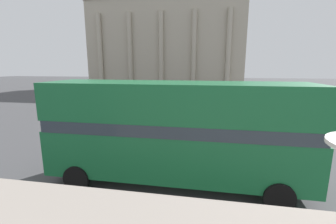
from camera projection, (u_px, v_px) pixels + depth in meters
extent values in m
cylinder|color=black|center=(262.00, 166.00, 9.78)|extent=(1.03, 0.22, 1.03)
cylinder|color=black|center=(279.00, 198.00, 7.42)|extent=(1.03, 0.22, 1.03)
cylinder|color=black|center=(105.00, 155.00, 11.04)|extent=(1.03, 0.22, 1.03)
cylinder|color=black|center=(76.00, 179.00, 8.69)|extent=(1.03, 0.22, 1.03)
cube|color=#196638|center=(175.00, 151.00, 9.05)|extent=(10.15, 2.44, 1.80)
cube|color=#2D3842|center=(175.00, 124.00, 8.83)|extent=(9.95, 2.46, 0.45)
cube|color=#196638|center=(175.00, 101.00, 8.65)|extent=(10.15, 2.44, 1.42)
cube|color=#B2A893|center=(167.00, 48.00, 49.34)|extent=(31.29, 12.92, 17.64)
cube|color=#A39984|center=(167.00, 4.00, 47.54)|extent=(31.89, 13.52, 0.50)
cylinder|color=#B2A893|center=(100.00, 53.00, 45.09)|extent=(0.90, 0.90, 14.99)
cylinder|color=#B2A893|center=(130.00, 53.00, 44.01)|extent=(0.90, 0.90, 14.99)
cylinder|color=#B2A893|center=(161.00, 52.00, 42.93)|extent=(0.90, 0.90, 14.99)
cylinder|color=#B2A893|center=(194.00, 52.00, 41.86)|extent=(0.90, 0.90, 14.99)
cylinder|color=#B2A893|center=(228.00, 51.00, 40.78)|extent=(0.90, 0.90, 14.99)
cylinder|color=black|center=(286.00, 132.00, 10.56)|extent=(0.12, 0.12, 3.46)
cube|color=black|center=(293.00, 106.00, 10.28)|extent=(0.20, 0.24, 0.70)
sphere|color=green|center=(296.00, 103.00, 10.23)|extent=(0.14, 0.14, 0.14)
cylinder|color=black|center=(255.00, 104.00, 18.90)|extent=(0.12, 0.12, 3.29)
cube|color=black|center=(258.00, 90.00, 18.63)|extent=(0.20, 0.24, 0.70)
sphere|color=gold|center=(260.00, 89.00, 18.58)|extent=(0.14, 0.14, 0.14)
cylinder|color=#282B33|center=(240.00, 114.00, 20.78)|extent=(0.14, 0.14, 0.86)
cylinder|color=#282B33|center=(242.00, 115.00, 20.75)|extent=(0.14, 0.14, 0.86)
cylinder|color=black|center=(241.00, 106.00, 20.61)|extent=(0.32, 0.32, 0.68)
sphere|color=tan|center=(241.00, 101.00, 20.52)|extent=(0.23, 0.23, 0.23)
cylinder|color=#282B33|center=(284.00, 105.00, 26.07)|extent=(0.14, 0.14, 0.82)
cylinder|color=#282B33|center=(286.00, 105.00, 26.04)|extent=(0.14, 0.14, 0.82)
cylinder|color=silver|center=(286.00, 99.00, 25.91)|extent=(0.32, 0.32, 0.65)
sphere|color=tan|center=(286.00, 95.00, 25.82)|extent=(0.22, 0.22, 0.22)
cylinder|color=#282B33|center=(185.00, 101.00, 29.31)|extent=(0.14, 0.14, 0.85)
cylinder|color=#282B33|center=(187.00, 101.00, 29.28)|extent=(0.14, 0.14, 0.85)
cylinder|color=yellow|center=(186.00, 95.00, 29.14)|extent=(0.32, 0.32, 0.67)
sphere|color=tan|center=(186.00, 91.00, 29.06)|extent=(0.23, 0.23, 0.23)
cylinder|color=#282B33|center=(146.00, 127.00, 16.51)|extent=(0.14, 0.14, 0.80)
cylinder|color=#282B33|center=(148.00, 127.00, 16.48)|extent=(0.14, 0.14, 0.80)
cylinder|color=#606638|center=(147.00, 118.00, 16.35)|extent=(0.32, 0.32, 0.63)
sphere|color=tan|center=(146.00, 112.00, 16.27)|extent=(0.22, 0.22, 0.22)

